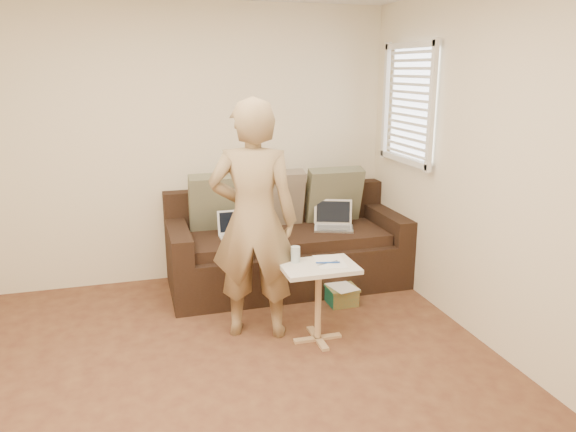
{
  "coord_description": "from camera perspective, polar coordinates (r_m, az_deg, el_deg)",
  "views": [
    {
      "loc": [
        -0.46,
        -2.92,
        2.0
      ],
      "look_at": [
        0.8,
        1.4,
        0.78
      ],
      "focal_mm": 33.91,
      "sensor_mm": 36.0,
      "label": 1
    }
  ],
  "objects": [
    {
      "name": "sofa",
      "position": [
        5.14,
        -0.1,
        -2.69
      ],
      "size": [
        2.2,
        0.95,
        0.85
      ],
      "primitive_type": null,
      "color": "black",
      "rests_on": "ground"
    },
    {
      "name": "floor",
      "position": [
        3.57,
        -6.4,
        -19.01
      ],
      "size": [
        4.5,
        4.5,
        0.0
      ],
      "primitive_type": "plane",
      "color": "#4E281D",
      "rests_on": "ground"
    },
    {
      "name": "scissors",
      "position": [
        4.04,
        4.2,
        -4.91
      ],
      "size": [
        0.2,
        0.13,
        0.02
      ],
      "primitive_type": null,
      "rotation": [
        0.0,
        0.0,
        -0.19
      ],
      "color": "silver",
      "rests_on": "side_table"
    },
    {
      "name": "wall_right",
      "position": [
        3.88,
        23.46,
        3.51
      ],
      "size": [
        0.0,
        4.5,
        4.5
      ],
      "primitive_type": "plane",
      "rotation": [
        1.57,
        0.0,
        -1.57
      ],
      "color": "beige",
      "rests_on": "ground"
    },
    {
      "name": "laptop_white",
      "position": [
        4.95,
        -5.23,
        -2.32
      ],
      "size": [
        0.33,
        0.24,
        0.24
      ],
      "primitive_type": null,
      "rotation": [
        0.0,
        0.0,
        0.02
      ],
      "color": "white",
      "rests_on": "sofa"
    },
    {
      "name": "striped_box",
      "position": [
        4.85,
        5.62,
        -8.21
      ],
      "size": [
        0.26,
        0.26,
        0.16
      ],
      "primitive_type": null,
      "color": "#CB6A1E",
      "rests_on": "ground"
    },
    {
      "name": "pillow_left",
      "position": [
        5.15,
        -7.3,
        1.44
      ],
      "size": [
        0.55,
        0.29,
        0.57
      ],
      "primitive_type": null,
      "rotation": [
        0.28,
        0.0,
        0.0
      ],
      "color": "#66684D",
      "rests_on": "sofa"
    },
    {
      "name": "window_blinds",
      "position": [
        5.05,
        12.57,
        11.4
      ],
      "size": [
        0.12,
        0.88,
        1.08
      ],
      "primitive_type": null,
      "color": "white",
      "rests_on": "wall_right"
    },
    {
      "name": "paper_on_table",
      "position": [
        4.09,
        4.42,
        -4.78
      ],
      "size": [
        0.25,
        0.33,
        0.0
      ],
      "primitive_type": null,
      "rotation": [
        0.0,
        0.0,
        -0.14
      ],
      "color": "white",
      "rests_on": "side_table"
    },
    {
      "name": "wall_back",
      "position": [
        5.24,
        -11.15,
        7.2
      ],
      "size": [
        4.0,
        0.0,
        4.0
      ],
      "primitive_type": "plane",
      "rotation": [
        1.57,
        0.0,
        0.0
      ],
      "color": "beige",
      "rests_on": "ground"
    },
    {
      "name": "drinking_glass",
      "position": [
        4.05,
        0.79,
        -4.04
      ],
      "size": [
        0.07,
        0.07,
        0.12
      ],
      "primitive_type": null,
      "color": "silver",
      "rests_on": "side_table"
    },
    {
      "name": "pillow_mid",
      "position": [
        5.25,
        -1.35,
        1.83
      ],
      "size": [
        0.55,
        0.27,
        0.57
      ],
      "primitive_type": null,
      "rotation": [
        0.24,
        0.0,
        0.0
      ],
      "color": "#6B5D4C",
      "rests_on": "sofa"
    },
    {
      "name": "person",
      "position": [
        4.05,
        -3.62,
        -0.48
      ],
      "size": [
        0.77,
        0.64,
        1.82
      ],
      "primitive_type": "imported",
      "rotation": [
        0.0,
        0.0,
        2.82
      ],
      "color": "olive",
      "rests_on": "ground"
    },
    {
      "name": "laptop_silver",
      "position": [
        5.21,
        4.82,
        -1.39
      ],
      "size": [
        0.44,
        0.38,
        0.24
      ],
      "primitive_type": null,
      "rotation": [
        0.0,
        0.0,
        -0.36
      ],
      "color": "#B7BABC",
      "rests_on": "sofa"
    },
    {
      "name": "side_table",
      "position": [
        4.13,
        3.18,
        -9.09
      ],
      "size": [
        0.55,
        0.39,
        0.61
      ],
      "primitive_type": null,
      "color": "silver",
      "rests_on": "ground"
    },
    {
      "name": "pillow_right",
      "position": [
        5.42,
        4.83,
        2.21
      ],
      "size": [
        0.55,
        0.28,
        0.57
      ],
      "primitive_type": null,
      "rotation": [
        0.26,
        0.0,
        0.0
      ],
      "color": "#66684D",
      "rests_on": "sofa"
    }
  ]
}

